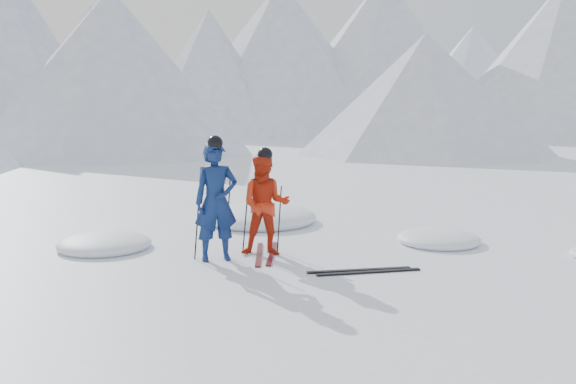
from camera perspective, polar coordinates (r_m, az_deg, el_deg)
name	(u,v)px	position (r m, az deg, el deg)	size (l,w,h in m)	color
ground	(392,252)	(11.20, 9.72, -5.54)	(160.00, 160.00, 0.00)	white
mountain_range	(245,50)	(46.43, -4.05, 13.10)	(106.15, 62.94, 15.53)	#B2BCD1
skier_blue	(216,202)	(10.33, -6.74, -0.91)	(0.74, 0.48, 2.02)	navy
skier_red	(265,205)	(10.66, -2.13, -1.20)	(0.87, 0.68, 1.79)	red
pole_blue_left	(197,221)	(10.49, -8.48, -2.68)	(0.02, 0.02, 1.34)	black
pole_blue_right	(228,218)	(10.68, -5.64, -2.44)	(0.02, 0.02, 1.34)	black
pole_red_left	(246,220)	(10.88, -4.00, -2.62)	(0.02, 0.02, 1.20)	black
pole_red_right	(279,219)	(10.93, -0.81, -2.55)	(0.02, 0.02, 1.20)	black
ski_worn_left	(259,254)	(10.80, -2.73, -5.85)	(0.09, 1.70, 0.03)	black
ski_worn_right	(272,253)	(10.87, -1.50, -5.76)	(0.09, 1.70, 0.03)	black
ski_loose_a	(359,270)	(9.85, 6.67, -7.27)	(0.09, 1.70, 0.03)	black
ski_loose_b	(369,272)	(9.75, 7.57, -7.44)	(0.09, 1.70, 0.03)	black
snow_lumps	(277,231)	(12.80, -1.04, -3.72)	(9.71, 6.80, 0.55)	white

